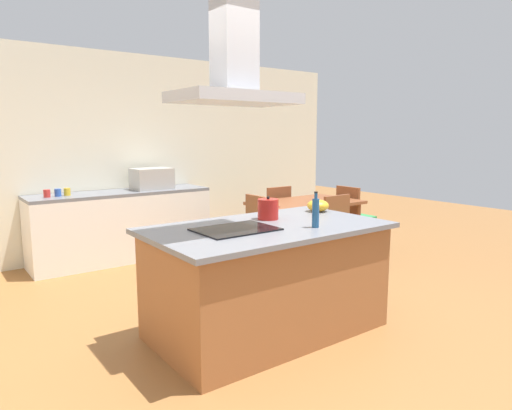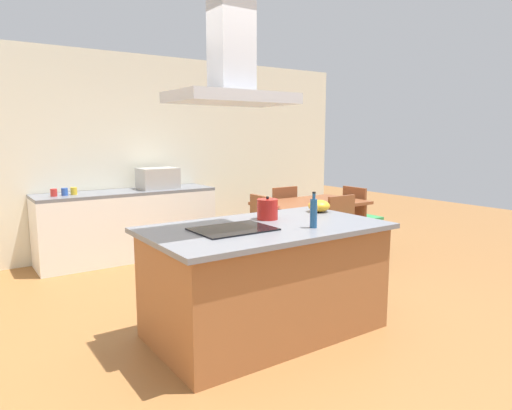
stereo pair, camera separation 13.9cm
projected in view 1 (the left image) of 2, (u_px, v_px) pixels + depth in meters
ground at (183, 284)px, 5.01m from camera, size 16.00×16.00×0.00m
wall_back at (121, 155)px, 6.20m from camera, size 7.20×0.10×2.70m
kitchen_island at (267, 279)px, 3.75m from camera, size 1.93×1.12×0.90m
cooktop at (236, 229)px, 3.50m from camera, size 0.60×0.44×0.01m
tea_kettle at (268, 209)px, 3.94m from camera, size 0.23×0.18×0.20m
olive_oil_bottle at (316, 212)px, 3.58m from camera, size 0.06×0.06×0.28m
mixing_bowl at (318, 206)px, 4.33m from camera, size 0.21×0.21×0.11m
back_counter at (122, 226)px, 5.95m from camera, size 2.28×0.62×0.90m
countertop_microwave at (152, 179)px, 6.11m from camera, size 0.50×0.38×0.28m
coffee_mug_red at (47, 193)px, 5.32m from camera, size 0.08×0.08×0.09m
coffee_mug_blue at (58, 193)px, 5.40m from camera, size 0.08×0.08×0.09m
coffee_mug_yellow at (67, 192)px, 5.48m from camera, size 0.08×0.08×0.09m
dining_table at (306, 208)px, 6.05m from camera, size 1.40×0.90×0.75m
chair_facing_back_wall at (274, 212)px, 6.60m from camera, size 0.42×0.42×0.89m
chair_facing_island at (343, 227)px, 5.55m from camera, size 0.42×0.42×0.89m
chair_at_left_end at (250, 227)px, 5.54m from camera, size 0.42×0.42×0.89m
chair_at_right_end at (352, 212)px, 6.61m from camera, size 0.42×0.42×0.89m
range_hood at (234, 68)px, 3.32m from camera, size 0.90×0.55×0.78m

